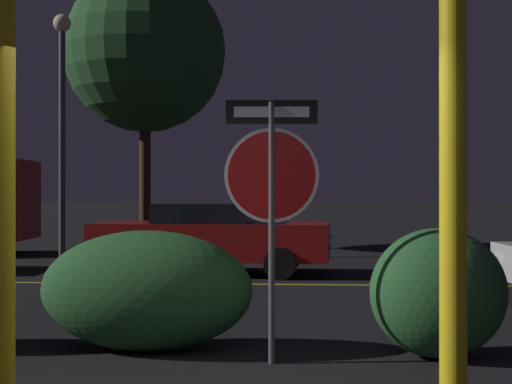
# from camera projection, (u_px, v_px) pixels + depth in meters

# --- Properties ---
(road_center_stripe) EXTENTS (41.73, 0.12, 0.01)m
(road_center_stripe) POSITION_uv_depth(u_px,v_px,m) (265.00, 284.00, 12.45)
(road_center_stripe) COLOR gold
(road_center_stripe) RESTS_ON ground_plane
(stop_sign) EXTENTS (0.89, 0.07, 2.46)m
(stop_sign) POSITION_uv_depth(u_px,v_px,m) (272.00, 177.00, 6.67)
(stop_sign) COLOR #4C4C51
(stop_sign) RESTS_ON ground_plane
(yellow_pole_left) EXTENTS (0.14, 0.14, 3.11)m
(yellow_pole_left) POSITION_uv_depth(u_px,v_px,m) (4.00, 199.00, 4.44)
(yellow_pole_left) COLOR yellow
(yellow_pole_left) RESTS_ON ground_plane
(yellow_pole_right) EXTENTS (0.16, 0.16, 3.45)m
(yellow_pole_right) POSITION_uv_depth(u_px,v_px,m) (453.00, 171.00, 4.27)
(yellow_pole_right) COLOR yellow
(yellow_pole_right) RESTS_ON ground_plane
(hedge_bush_2) EXTENTS (2.16, 1.11, 1.22)m
(hedge_bush_2) POSITION_uv_depth(u_px,v_px,m) (146.00, 290.00, 7.20)
(hedge_bush_2) COLOR #285B2D
(hedge_bush_2) RESTS_ON ground_plane
(hedge_bush_3) EXTENTS (1.32, 0.99, 1.26)m
(hedge_bush_3) POSITION_uv_depth(u_px,v_px,m) (438.00, 293.00, 6.88)
(hedge_bush_3) COLOR #285B2D
(hedge_bush_3) RESTS_ON ground_plane
(passing_car_2) EXTENTS (4.82, 2.14, 1.39)m
(passing_car_2) POSITION_uv_depth(u_px,v_px,m) (211.00, 237.00, 14.13)
(passing_car_2) COLOR maroon
(passing_car_2) RESTS_ON ground_plane
(street_lamp) EXTENTS (0.44, 0.44, 5.99)m
(street_lamp) POSITION_uv_depth(u_px,v_px,m) (62.00, 100.00, 17.46)
(street_lamp) COLOR #4C4C51
(street_lamp) RESTS_ON ground_plane
(tree_0) EXTENTS (4.61, 4.61, 7.94)m
(tree_0) POSITION_uv_depth(u_px,v_px,m) (145.00, 52.00, 20.27)
(tree_0) COLOR #422D1E
(tree_0) RESTS_ON ground_plane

